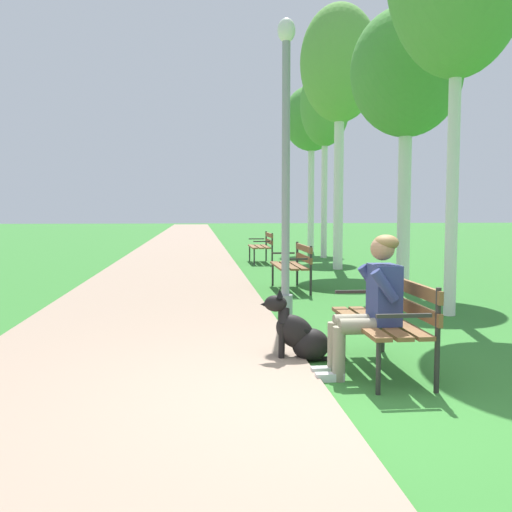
# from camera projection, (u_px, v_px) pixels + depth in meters

# --- Properties ---
(ground_plane) EXTENTS (120.00, 120.00, 0.00)m
(ground_plane) POSITION_uv_depth(u_px,v_px,m) (350.00, 403.00, 4.47)
(ground_plane) COLOR #33752D
(paved_path) EXTENTS (3.26, 60.00, 0.04)m
(paved_path) POSITION_uv_depth(u_px,v_px,m) (185.00, 240.00, 28.10)
(paved_path) COLOR gray
(paved_path) RESTS_ON ground
(park_bench_near) EXTENTS (0.55, 1.50, 0.85)m
(park_bench_near) POSITION_uv_depth(u_px,v_px,m) (388.00, 315.00, 5.34)
(park_bench_near) COLOR brown
(park_bench_near) RESTS_ON ground
(park_bench_mid) EXTENTS (0.55, 1.50, 0.85)m
(park_bench_mid) POSITION_uv_depth(u_px,v_px,m) (294.00, 262.00, 10.71)
(park_bench_mid) COLOR brown
(park_bench_mid) RESTS_ON ground
(park_bench_far) EXTENTS (0.55, 1.50, 0.85)m
(park_bench_far) POSITION_uv_depth(u_px,v_px,m) (263.00, 244.00, 16.27)
(park_bench_far) COLOR brown
(park_bench_far) RESTS_ON ground
(person_seated_on_near_bench) EXTENTS (0.74, 0.49, 1.25)m
(person_seated_on_near_bench) POSITION_uv_depth(u_px,v_px,m) (372.00, 300.00, 5.12)
(person_seated_on_near_bench) COLOR gray
(person_seated_on_near_bench) RESTS_ON ground
(dog_black) EXTENTS (0.83, 0.34, 0.71)m
(dog_black) POSITION_uv_depth(u_px,v_px,m) (300.00, 334.00, 5.70)
(dog_black) COLOR black
(dog_black) RESTS_ON ground
(lamp_post_near) EXTENTS (0.24, 0.24, 4.00)m
(lamp_post_near) POSITION_uv_depth(u_px,v_px,m) (286.00, 165.00, 7.94)
(lamp_post_near) COLOR gray
(lamp_post_near) RESTS_ON ground
(birch_tree_third) EXTENTS (2.02, 1.81, 5.09)m
(birch_tree_third) POSITION_uv_depth(u_px,v_px,m) (407.00, 75.00, 10.55)
(birch_tree_third) COLOR silver
(birch_tree_third) RESTS_ON ground
(birch_tree_fourth) EXTENTS (1.92, 1.64, 6.40)m
(birch_tree_fourth) POSITION_uv_depth(u_px,v_px,m) (340.00, 66.00, 14.14)
(birch_tree_fourth) COLOR silver
(birch_tree_fourth) RESTS_ON ground
(birch_tree_fifth) EXTENTS (1.50, 1.44, 5.86)m
(birch_tree_fifth) POSITION_uv_depth(u_px,v_px,m) (325.00, 107.00, 17.65)
(birch_tree_fifth) COLOR silver
(birch_tree_fifth) RESTS_ON ground
(birch_tree_sixth) EXTENTS (1.94, 1.74, 5.70)m
(birch_tree_sixth) POSITION_uv_depth(u_px,v_px,m) (312.00, 120.00, 20.15)
(birch_tree_sixth) COLOR silver
(birch_tree_sixth) RESTS_ON ground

